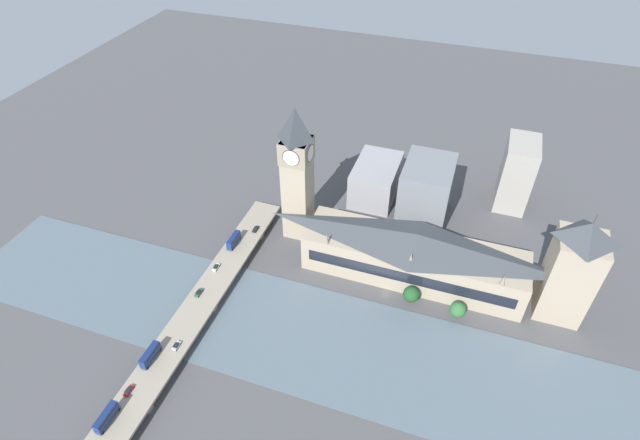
# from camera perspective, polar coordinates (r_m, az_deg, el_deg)

# --- Properties ---
(ground_plane) EXTENTS (600.00, 600.00, 0.00)m
(ground_plane) POSITION_cam_1_polar(r_m,az_deg,el_deg) (220.26, 7.47, -8.41)
(ground_plane) COLOR #4C4C4F
(river_water) EXTENTS (51.95, 360.00, 0.30)m
(river_water) POSITION_cam_1_polar(r_m,az_deg,el_deg) (200.50, 5.29, -14.92)
(river_water) COLOR slate
(river_water) RESTS_ON ground_plane
(parliament_hall) EXTENTS (24.75, 95.86, 24.37)m
(parliament_hall) POSITION_cam_1_polar(r_m,az_deg,el_deg) (221.48, 10.65, -3.99)
(parliament_hall) COLOR tan
(parliament_hall) RESTS_ON ground_plane
(clock_tower) EXTENTS (13.30, 13.30, 67.58)m
(clock_tower) POSITION_cam_1_polar(r_m,az_deg,el_deg) (225.24, -2.64, 5.61)
(clock_tower) COLOR tan
(clock_tower) RESTS_ON ground_plane
(victoria_tower) EXTENTS (17.82, 17.82, 51.56)m
(victoria_tower) POSITION_cam_1_polar(r_m,az_deg,el_deg) (218.76, 26.83, -5.07)
(victoria_tower) COLOR tan
(victoria_tower) RESTS_ON ground_plane
(road_bridge) EXTENTS (135.91, 13.74, 4.71)m
(road_bridge) POSITION_cam_1_polar(r_m,az_deg,el_deg) (216.61, -13.27, -9.00)
(road_bridge) COLOR gray
(road_bridge) RESTS_ON ground_plane
(double_decker_bus_lead) EXTENTS (10.30, 2.64, 4.70)m
(double_decker_bus_lead) POSITION_cam_1_polar(r_m,az_deg,el_deg) (200.74, -18.85, -14.36)
(double_decker_bus_lead) COLOR navy
(double_decker_bus_lead) RESTS_ON road_bridge
(double_decker_bus_mid) EXTENTS (10.10, 2.61, 4.85)m
(double_decker_bus_mid) POSITION_cam_1_polar(r_m,az_deg,el_deg) (235.28, -9.85, -2.26)
(double_decker_bus_mid) COLOR navy
(double_decker_bus_mid) RESTS_ON road_bridge
(double_decker_bus_rear) EXTENTS (10.47, 2.59, 4.78)m
(double_decker_bus_rear) POSITION_cam_1_polar(r_m,az_deg,el_deg) (191.59, -23.22, -19.98)
(double_decker_bus_rear) COLOR navy
(double_decker_bus_rear) RESTS_ON road_bridge
(car_northbound_lead) EXTENTS (4.52, 1.81, 1.30)m
(car_northbound_lead) POSITION_cam_1_polar(r_m,az_deg,el_deg) (196.87, -21.04, -17.74)
(car_northbound_lead) COLOR maroon
(car_northbound_lead) RESTS_ON road_bridge
(car_northbound_mid) EXTENTS (4.16, 1.89, 1.40)m
(car_northbound_mid) POSITION_cam_1_polar(r_m,az_deg,el_deg) (202.71, -16.10, -13.65)
(car_northbound_mid) COLOR silver
(car_northbound_mid) RESTS_ON road_bridge
(car_northbound_tail) EXTENTS (4.66, 1.83, 1.42)m
(car_northbound_tail) POSITION_cam_1_polar(r_m,az_deg,el_deg) (226.69, -11.79, -5.30)
(car_northbound_tail) COLOR silver
(car_northbound_tail) RESTS_ON road_bridge
(car_southbound_lead) EXTENTS (4.58, 1.93, 1.36)m
(car_southbound_lead) POSITION_cam_1_polar(r_m,az_deg,el_deg) (217.88, -13.70, -8.07)
(car_southbound_lead) COLOR #2D5638
(car_southbound_lead) RESTS_ON road_bridge
(car_southbound_mid) EXTENTS (4.54, 1.90, 1.31)m
(car_southbound_mid) POSITION_cam_1_polar(r_m,az_deg,el_deg) (242.56, -7.38, -1.03)
(car_southbound_mid) COLOR black
(car_southbound_mid) RESTS_ON road_bridge
(city_block_west) EXTENTS (30.81, 23.32, 31.87)m
(city_block_west) POSITION_cam_1_polar(r_m,az_deg,el_deg) (251.41, 11.97, 3.14)
(city_block_west) COLOR slate
(city_block_west) RESTS_ON ground_plane
(city_block_center) EXTENTS (25.22, 15.31, 35.80)m
(city_block_center) POSITION_cam_1_polar(r_m,az_deg,el_deg) (274.59, 21.53, 4.99)
(city_block_center) COLOR #A39E93
(city_block_center) RESTS_ON ground_plane
(city_block_east) EXTENTS (33.34, 21.93, 19.85)m
(city_block_east) POSITION_cam_1_polar(r_m,az_deg,el_deg) (266.15, 6.39, 4.57)
(city_block_east) COLOR #939399
(city_block_east) RESTS_ON ground_plane
(tree_embankment_near) EXTENTS (6.72, 6.72, 8.56)m
(tree_embankment_near) POSITION_cam_1_polar(r_m,az_deg,el_deg) (213.67, 15.46, -9.85)
(tree_embankment_near) COLOR brown
(tree_embankment_near) RESTS_ON ground_plane
(tree_embankment_mid) EXTENTS (7.01, 7.01, 8.89)m
(tree_embankment_mid) POSITION_cam_1_polar(r_m,az_deg,el_deg) (214.78, 10.39, -8.33)
(tree_embankment_mid) COLOR brown
(tree_embankment_mid) RESTS_ON ground_plane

